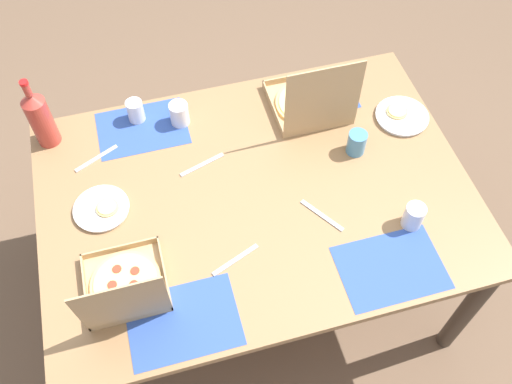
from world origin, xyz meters
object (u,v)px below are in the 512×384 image
Objects in this scene: plate_near_right at (401,116)px; plate_middle at (102,209)px; soda_bottle at (40,118)px; pizza_box_corner_left at (125,287)px; cup_dark at (179,114)px; cup_spare at (414,216)px; pizza_box_edge_far at (311,102)px; cup_clear_left at (135,111)px; cup_clear_right at (357,143)px.

plate_near_right and plate_middle have the same top height.
pizza_box_corner_left is at bearing 105.44° from soda_bottle.
cup_dark reaches higher than plate_near_right.
cup_spare is at bearing 135.16° from cup_dark.
pizza_box_corner_left reaches higher than plate_middle.
pizza_box_corner_left is 0.90× the size of pizza_box_edge_far.
cup_spare is (0.18, 0.49, 0.04)m from plate_near_right.
cup_clear_left is 0.95× the size of cup_spare.
plate_middle is 0.50m from cup_dark.
soda_bottle is at bearing -74.56° from pizza_box_corner_left.
pizza_box_edge_far reaches higher than pizza_box_corner_left.
plate_near_right is (-0.35, 0.14, -0.04)m from pizza_box_edge_far.
plate_middle is (0.04, -0.36, -0.04)m from pizza_box_corner_left.
soda_bottle is at bearing -31.28° from cup_spare.
plate_middle is 0.64× the size of soda_bottle.
cup_spare is 1.00m from cup_dark.
pizza_box_corner_left reaches higher than plate_near_right.
plate_near_right is at bearing 166.12° from cup_dark.
soda_bottle is 3.24× the size of cup_dark.
cup_clear_right is at bearing -79.08° from cup_spare.
pizza_box_edge_far is at bearing -143.80° from pizza_box_corner_left.
pizza_box_edge_far reaches higher than cup_dark.
cup_spare is at bearing 138.79° from cup_clear_left.
soda_bottle reaches higher than cup_dark.
pizza_box_edge_far is at bearing 168.26° from cup_clear_left.
cup_spare reaches higher than plate_near_right.
cup_dark is at bearing -27.64° from cup_clear_right.
cup_clear_right is (-1.16, 0.38, -0.08)m from soda_bottle.
plate_middle is (1.25, 0.13, -0.00)m from plate_near_right.
pizza_box_corner_left is 3.09× the size of cup_dark.
cup_clear_right is at bearing 112.50° from pizza_box_edge_far.
pizza_box_corner_left is at bearing 36.20° from pizza_box_edge_far.
plate_middle is at bearing 5.91° from plate_near_right.
cup_clear_left is (-0.36, -0.02, -0.08)m from soda_bottle.
cup_clear_left is (1.05, -0.28, 0.04)m from plate_near_right.
cup_clear_right is 1.03× the size of cup_clear_left.
cup_clear_left is 0.18m from cup_dark.
pizza_box_corner_left is 0.77m from cup_dark.
cup_clear_right is at bearing 24.75° from plate_near_right.
soda_bottle is at bearing -67.39° from plate_middle.
cup_clear_left is (0.81, -0.40, -0.00)m from cup_clear_right.
cup_dark is (-0.52, 0.04, -0.08)m from soda_bottle.
soda_bottle is (0.21, -0.75, 0.08)m from pizza_box_corner_left.
cup_dark is at bearing -13.88° from plate_near_right.
cup_dark reaches higher than cup_clear_left.
cup_spare is (-1.23, 0.75, -0.08)m from soda_bottle.
pizza_box_corner_left is 0.36m from plate_middle.
pizza_box_edge_far is 0.27m from cup_clear_right.
cup_clear_left is 0.97× the size of cup_dark.
soda_bottle reaches higher than cup_spare.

